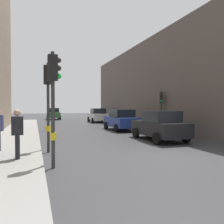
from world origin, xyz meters
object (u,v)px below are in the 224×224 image
at_px(traffic_light_near_left, 54,88).
at_px(pedestrian_in_dark_coat, 17,132).
at_px(car_green_estate, 53,114).
at_px(traffic_light_near_right, 49,91).
at_px(traffic_light_mid_street, 161,104).
at_px(car_dark_suv, 159,126).
at_px(car_white_compact, 98,115).
at_px(car_blue_van, 121,120).

bearing_deg(traffic_light_near_left, pedestrian_in_dark_coat, 136.97).
bearing_deg(car_green_estate, pedestrian_in_dark_coat, -96.91).
bearing_deg(pedestrian_in_dark_coat, traffic_light_near_right, 54.16).
distance_m(traffic_light_mid_street, car_dark_suv, 4.96).
height_order(traffic_light_mid_street, car_white_compact, traffic_light_mid_street).
height_order(traffic_light_near_right, car_green_estate, traffic_light_near_right).
height_order(traffic_light_near_right, pedestrian_in_dark_coat, traffic_light_near_right).
bearing_deg(car_white_compact, traffic_light_near_right, -111.46).
height_order(traffic_light_near_left, traffic_light_near_right, traffic_light_near_right).
height_order(traffic_light_near_right, car_dark_suv, traffic_light_near_right).
bearing_deg(traffic_light_near_right, traffic_light_near_left, -89.94).
bearing_deg(car_white_compact, traffic_light_near_left, -108.82).
bearing_deg(car_dark_suv, traffic_light_near_left, -146.07).
height_order(traffic_light_mid_street, car_green_estate, traffic_light_mid_street).
distance_m(traffic_light_near_right, pedestrian_in_dark_coat, 2.55).
distance_m(traffic_light_near_left, pedestrian_in_dark_coat, 2.20).
xyz_separation_m(traffic_light_near_right, car_green_estate, (2.21, 26.32, -1.83)).
relative_size(traffic_light_mid_street, car_dark_suv, 0.77).
bearing_deg(car_green_estate, traffic_light_mid_street, -71.89).
height_order(car_white_compact, car_dark_suv, same).
relative_size(traffic_light_near_left, traffic_light_mid_street, 1.18).
distance_m(traffic_light_mid_street, traffic_light_near_right, 10.61).
height_order(traffic_light_near_right, car_white_compact, traffic_light_near_right).
height_order(car_blue_van, pedestrian_in_dark_coat, pedestrian_in_dark_coat).
bearing_deg(pedestrian_in_dark_coat, car_green_estate, 83.09).
bearing_deg(traffic_light_near_right, pedestrian_in_dark_coat, -125.84).
height_order(car_white_compact, car_green_estate, same).
bearing_deg(pedestrian_in_dark_coat, traffic_light_mid_street, 35.77).
relative_size(car_white_compact, pedestrian_in_dark_coat, 2.41).
relative_size(traffic_light_mid_street, traffic_light_near_right, 0.82).
relative_size(traffic_light_mid_street, car_blue_van, 0.77).
distance_m(traffic_light_near_right, car_dark_suv, 6.90).
relative_size(traffic_light_near_right, car_white_compact, 0.92).
relative_size(car_white_compact, car_blue_van, 1.01).
distance_m(car_dark_suv, pedestrian_in_dark_coat, 8.29).
distance_m(car_white_compact, car_blue_van, 10.11).
bearing_deg(traffic_light_near_right, traffic_light_mid_street, 32.34).
relative_size(car_white_compact, car_green_estate, 1.01).
bearing_deg(traffic_light_mid_street, traffic_light_near_left, -136.82).
relative_size(traffic_light_near_left, car_green_estate, 0.90).
height_order(traffic_light_mid_street, traffic_light_near_right, traffic_light_near_right).
distance_m(traffic_light_mid_street, car_white_compact, 12.44).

